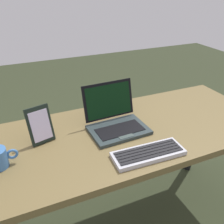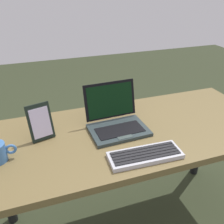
{
  "view_description": "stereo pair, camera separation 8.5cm",
  "coord_description": "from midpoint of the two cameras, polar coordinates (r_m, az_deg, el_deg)",
  "views": [
    {
      "loc": [
        -0.53,
        -0.98,
        1.47
      ],
      "look_at": [
        -0.1,
        0.02,
        0.87
      ],
      "focal_mm": 39.32,
      "sensor_mm": 36.0,
      "label": 1
    },
    {
      "loc": [
        -0.45,
        -1.01,
        1.47
      ],
      "look_at": [
        -0.1,
        0.02,
        0.87
      ],
      "focal_mm": 39.32,
      "sensor_mm": 36.0,
      "label": 2
    }
  ],
  "objects": [
    {
      "name": "ground_plane",
      "position": [
        1.84,
        1.9,
        -24.12
      ],
      "size": [
        8.0,
        8.0,
        0.0
      ],
      "primitive_type": "plane",
      "color": "#2D341F"
    },
    {
      "name": "desk",
      "position": [
        1.38,
        2.33,
        -7.61
      ],
      "size": [
        1.59,
        0.67,
        0.75
      ],
      "color": "brown",
      "rests_on": "ground"
    },
    {
      "name": "laptop_front",
      "position": [
        1.31,
        -1.04,
        -2.06
      ],
      "size": [
        0.31,
        0.27,
        0.23
      ],
      "color": "#293537",
      "rests_on": "desk"
    },
    {
      "name": "external_keyboard",
      "position": [
        1.14,
        6.31,
        -9.59
      ],
      "size": [
        0.34,
        0.14,
        0.03
      ],
      "color": "#B5B5BE",
      "rests_on": "desk"
    },
    {
      "name": "photo_frame",
      "position": [
        1.24,
        -18.28,
        -2.99
      ],
      "size": [
        0.13,
        0.09,
        0.19
      ],
      "color": "black",
      "rests_on": "desk"
    }
  ]
}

